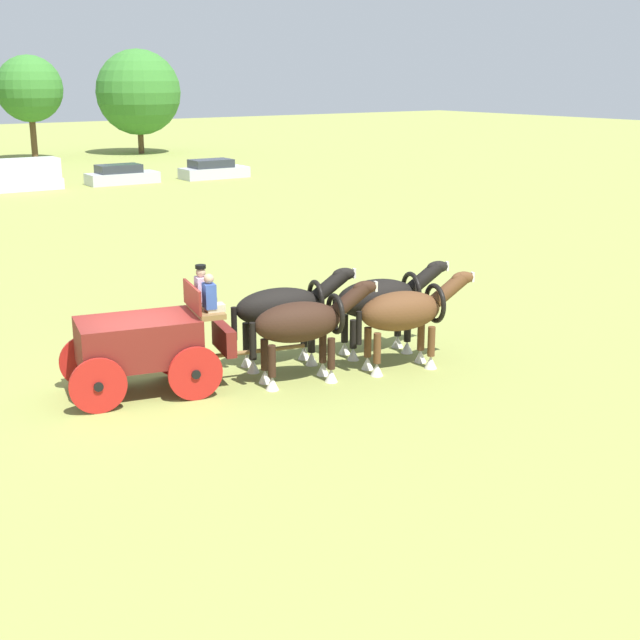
{
  "coord_description": "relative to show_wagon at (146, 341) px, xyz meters",
  "views": [
    {
      "loc": [
        -7.38,
        -17.4,
        6.88
      ],
      "look_at": [
        4.26,
        -0.87,
        1.2
      ],
      "focal_mm": 49.55,
      "sensor_mm": 36.0,
      "label": 1
    }
  ],
  "objects": [
    {
      "name": "draft_horse_lead_off",
      "position": [
        5.76,
        -2.01,
        0.2
      ],
      "size": [
        3.06,
        1.39,
        2.26
      ],
      "color": "brown",
      "rests_on": "ground"
    },
    {
      "name": "draft_horse_rear_near",
      "position": [
        3.52,
        -0.15,
        0.24
      ],
      "size": [
        3.13,
        1.38,
        2.29
      ],
      "color": "black",
      "rests_on": "ground"
    },
    {
      "name": "tree_f",
      "position": [
        15.45,
        55.75,
        4.43
      ],
      "size": [
        5.28,
        5.28,
        8.28
      ],
      "color": "brown",
      "rests_on": "ground"
    },
    {
      "name": "draft_horse_rear_off",
      "position": [
        3.23,
        -1.42,
        0.2
      ],
      "size": [
        3.06,
        1.37,
        2.26
      ],
      "color": "#331E14",
      "rests_on": "ground"
    },
    {
      "name": "parked_vehicle_g",
      "position": [
        21.14,
        35.88,
        -0.63
      ],
      "size": [
        4.6,
        2.01,
        1.26
      ],
      "color": "silver",
      "rests_on": "ground"
    },
    {
      "name": "show_wagon",
      "position": [
        0.0,
        0.0,
        0.0
      ],
      "size": [
        5.61,
        2.54,
        2.72
      ],
      "color": "maroon",
      "rests_on": "ground"
    },
    {
      "name": "tree_g",
      "position": [
        25.03,
        56.28,
        4.05
      ],
      "size": [
        7.29,
        7.29,
        8.89
      ],
      "color": "brown",
      "rests_on": "ground"
    },
    {
      "name": "ground_plane",
      "position": [
        -0.17,
        0.04,
        -1.18
      ],
      "size": [
        220.0,
        220.0,
        0.0
      ],
      "primitive_type": "plane",
      "color": "olive"
    },
    {
      "name": "draft_horse_lead_near",
      "position": [
        6.05,
        -0.74,
        0.21
      ],
      "size": [
        3.14,
        1.44,
        2.26
      ],
      "color": "black",
      "rests_on": "ground"
    },
    {
      "name": "parked_vehicle_e",
      "position": [
        8.68,
        36.92,
        -0.27
      ],
      "size": [
        4.46,
        1.96,
        1.88
      ],
      "color": "white",
      "rests_on": "ground"
    },
    {
      "name": "parked_vehicle_f",
      "position": [
        14.8,
        36.46,
        -0.64
      ],
      "size": [
        4.58,
        1.87,
        1.24
      ],
      "color": "silver",
      "rests_on": "ground"
    }
  ]
}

